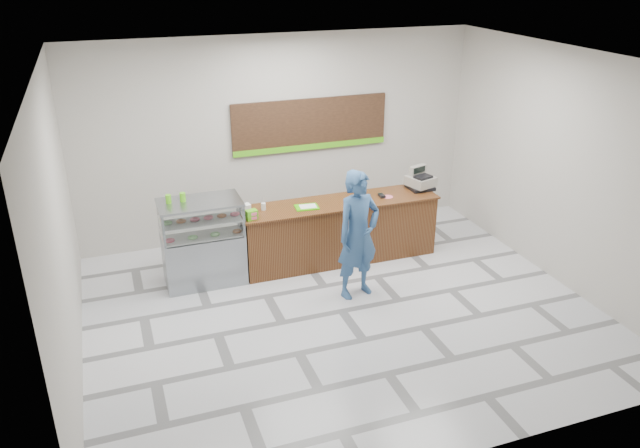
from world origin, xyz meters
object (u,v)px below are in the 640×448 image
object	(u,v)px
cash_register	(420,181)
serving_tray	(307,207)
customer	(358,235)
display_case	(203,241)
sales_counter	(339,231)

from	to	relation	value
cash_register	serving_tray	distance (m)	2.08
cash_register	customer	bearing A→B (deg)	-159.97
display_case	serving_tray	distance (m)	1.69
customer	cash_register	bearing A→B (deg)	23.05
sales_counter	serving_tray	size ratio (longest dim) A/B	8.44
sales_counter	serving_tray	xyz separation A→B (m)	(-0.57, -0.07, 0.52)
sales_counter	display_case	world-z (taller)	display_case
serving_tray	customer	xyz separation A→B (m)	(0.42, -1.08, -0.07)
display_case	customer	distance (m)	2.38
sales_counter	customer	distance (m)	1.24
cash_register	customer	xyz separation A→B (m)	(-1.66, -1.25, -0.20)
sales_counter	serving_tray	world-z (taller)	serving_tray
sales_counter	cash_register	size ratio (longest dim) A/B	6.42
cash_register	display_case	bearing A→B (deg)	164.53
display_case	serving_tray	size ratio (longest dim) A/B	3.44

